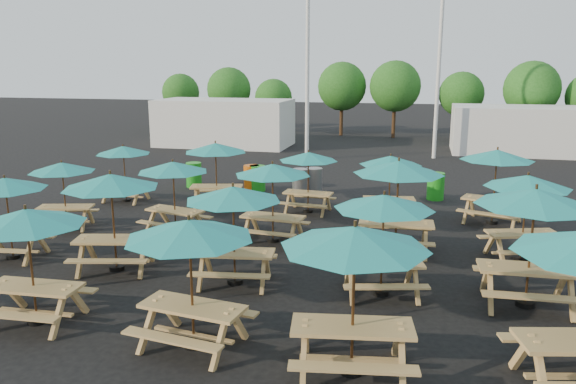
% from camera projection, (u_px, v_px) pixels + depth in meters
% --- Properties ---
extents(ground, '(120.00, 120.00, 0.00)m').
position_uv_depth(ground, '(276.00, 242.00, 15.78)').
color(ground, black).
rests_on(ground, ground).
extents(picnic_unit_1, '(2.23, 2.23, 2.13)m').
position_uv_depth(picnic_unit_1, '(5.00, 188.00, 14.02)').
color(picnic_unit_1, tan).
rests_on(picnic_unit_1, ground).
extents(picnic_unit_2, '(2.37, 2.37, 2.04)m').
position_uv_depth(picnic_unit_2, '(62.00, 171.00, 16.71)').
color(picnic_unit_2, tan).
rests_on(picnic_unit_2, ground).
extents(picnic_unit_3, '(2.01, 2.01, 2.04)m').
position_uv_depth(picnic_unit_3, '(123.00, 153.00, 20.07)').
color(picnic_unit_3, tan).
rests_on(picnic_unit_3, ground).
extents(picnic_unit_4, '(2.26, 2.26, 2.28)m').
position_uv_depth(picnic_unit_4, '(27.00, 223.00, 10.38)').
color(picnic_unit_4, tan).
rests_on(picnic_unit_4, ground).
extents(picnic_unit_5, '(2.72, 2.72, 2.39)m').
position_uv_depth(picnic_unit_5, '(111.00, 186.00, 13.14)').
color(picnic_unit_5, tan).
rests_on(picnic_unit_5, ground).
extents(picnic_unit_6, '(2.45, 2.45, 2.17)m').
position_uv_depth(picnic_unit_6, '(173.00, 171.00, 16.13)').
color(picnic_unit_6, tan).
rests_on(picnic_unit_6, ground).
extents(picnic_unit_7, '(2.58, 2.58, 2.27)m').
position_uv_depth(picnic_unit_7, '(216.00, 151.00, 19.18)').
color(picnic_unit_7, tan).
rests_on(picnic_unit_7, ground).
extents(picnic_unit_8, '(2.51, 2.51, 2.34)m').
position_uv_depth(picnic_unit_8, '(190.00, 236.00, 9.45)').
color(picnic_unit_8, tan).
rests_on(picnic_unit_8, ground).
extents(picnic_unit_9, '(2.45, 2.45, 2.28)m').
position_uv_depth(picnic_unit_9, '(233.00, 199.00, 12.32)').
color(picnic_unit_9, tan).
rests_on(picnic_unit_9, ground).
extents(picnic_unit_10, '(2.32, 2.32, 2.24)m').
position_uv_depth(picnic_unit_10, '(273.00, 174.00, 15.36)').
color(picnic_unit_10, tan).
rests_on(picnic_unit_10, ground).
extents(picnic_unit_11, '(2.13, 2.13, 2.07)m').
position_uv_depth(picnic_unit_11, '(308.00, 160.00, 18.52)').
color(picnic_unit_11, tan).
rests_on(picnic_unit_11, ground).
extents(picnic_unit_12, '(2.68, 2.68, 2.48)m').
position_uv_depth(picnic_unit_12, '(355.00, 245.00, 8.59)').
color(picnic_unit_12, tan).
rests_on(picnic_unit_12, ground).
extents(picnic_unit_13, '(2.57, 2.57, 2.24)m').
position_uv_depth(picnic_unit_13, '(384.00, 207.00, 11.71)').
color(picnic_unit_13, tan).
rests_on(picnic_unit_13, ground).
extents(picnic_unit_14, '(2.46, 2.46, 2.47)m').
position_uv_depth(picnic_unit_14, '(398.00, 172.00, 14.43)').
color(picnic_unit_14, tan).
rests_on(picnic_unit_14, ground).
extents(picnic_unit_15, '(2.24, 2.24, 2.08)m').
position_uv_depth(picnic_unit_15, '(390.00, 164.00, 17.68)').
color(picnic_unit_15, tan).
rests_on(picnic_unit_15, ground).
extents(picnic_unit_17, '(2.45, 2.45, 2.50)m').
position_uv_depth(picnic_unit_17, '(535.00, 204.00, 11.09)').
color(picnic_unit_17, tan).
rests_on(picnic_unit_17, ground).
extents(picnic_unit_18, '(2.63, 2.63, 2.23)m').
position_uv_depth(picnic_unit_18, '(527.00, 186.00, 13.84)').
color(picnic_unit_18, tan).
rests_on(picnic_unit_18, ground).
extents(picnic_unit_19, '(2.82, 2.82, 2.35)m').
position_uv_depth(picnic_unit_19, '(497.00, 159.00, 17.14)').
color(picnic_unit_19, tan).
rests_on(picnic_unit_19, ground).
extents(waste_bin_0, '(0.62, 0.62, 1.00)m').
position_uv_depth(waste_bin_0, '(194.00, 175.00, 22.77)').
color(waste_bin_0, '#1B951B').
rests_on(waste_bin_0, ground).
extents(waste_bin_1, '(0.62, 0.62, 1.00)m').
position_uv_depth(waste_bin_1, '(252.00, 178.00, 22.16)').
color(waste_bin_1, '#D55D0C').
rests_on(waste_bin_1, ground).
extents(waste_bin_2, '(0.62, 0.62, 1.00)m').
position_uv_depth(waste_bin_2, '(257.00, 178.00, 22.07)').
color(waste_bin_2, '#1B951B').
rests_on(waste_bin_2, ground).
extents(waste_bin_3, '(0.62, 0.62, 1.00)m').
position_uv_depth(waste_bin_3, '(300.00, 182.00, 21.40)').
color(waste_bin_3, gray).
rests_on(waste_bin_3, ground).
extents(waste_bin_4, '(0.62, 0.62, 1.00)m').
position_uv_depth(waste_bin_4, '(314.00, 181.00, 21.57)').
color(waste_bin_4, gray).
rests_on(waste_bin_4, ground).
extents(waste_bin_5, '(0.62, 0.62, 1.00)m').
position_uv_depth(waste_bin_5, '(436.00, 186.00, 20.61)').
color(waste_bin_5, '#1B951B').
rests_on(waste_bin_5, ground).
extents(mast_0, '(0.20, 0.20, 12.00)m').
position_uv_depth(mast_0, '(308.00, 42.00, 28.18)').
color(mast_0, silver).
rests_on(mast_0, ground).
extents(mast_1, '(0.20, 0.20, 12.00)m').
position_uv_depth(mast_1, '(440.00, 42.00, 28.59)').
color(mast_1, silver).
rests_on(mast_1, ground).
extents(event_tent_0, '(8.00, 4.00, 2.80)m').
position_uv_depth(event_tent_0, '(224.00, 123.00, 34.36)').
color(event_tent_0, silver).
rests_on(event_tent_0, ground).
extents(event_tent_1, '(7.00, 4.00, 2.60)m').
position_uv_depth(event_tent_1, '(517.00, 130.00, 31.44)').
color(event_tent_1, silver).
rests_on(event_tent_1, ground).
extents(tree_0, '(2.80, 2.80, 4.24)m').
position_uv_depth(tree_0, '(181.00, 92.00, 42.31)').
color(tree_0, '#382314').
rests_on(tree_0, ground).
extents(tree_1, '(3.11, 3.11, 4.72)m').
position_uv_depth(tree_1, '(229.00, 89.00, 39.97)').
color(tree_1, '#382314').
rests_on(tree_1, ground).
extents(tree_2, '(2.59, 2.59, 3.93)m').
position_uv_depth(tree_2, '(273.00, 98.00, 39.08)').
color(tree_2, '#382314').
rests_on(tree_2, ground).
extents(tree_3, '(3.36, 3.36, 5.09)m').
position_uv_depth(tree_3, '(342.00, 86.00, 38.86)').
color(tree_3, '#382314').
rests_on(tree_3, ground).
extents(tree_4, '(3.41, 3.41, 5.17)m').
position_uv_depth(tree_4, '(395.00, 86.00, 37.58)').
color(tree_4, '#382314').
rests_on(tree_4, ground).
extents(tree_5, '(2.94, 2.94, 4.45)m').
position_uv_depth(tree_5, '(461.00, 94.00, 37.09)').
color(tree_5, '#382314').
rests_on(tree_5, ground).
extents(tree_6, '(3.38, 3.38, 5.13)m').
position_uv_depth(tree_6, '(532.00, 89.00, 34.39)').
color(tree_6, '#382314').
rests_on(tree_6, ground).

